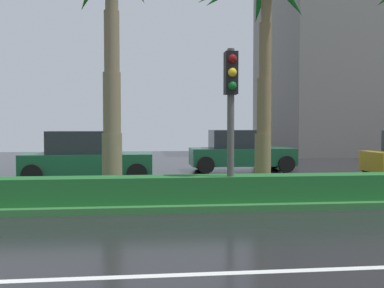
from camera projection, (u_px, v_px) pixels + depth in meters
The scene contains 6 objects.
ground_plane at pixel (28, 197), 12.32m from camera, with size 90.00×42.00×0.10m, color black.
median_strip at pixel (18, 199), 11.32m from camera, with size 85.50×4.00×0.15m, color #2D6B33.
median_hedge at pixel (1, 192), 9.92m from camera, with size 76.50×0.70×0.60m.
traffic_signal_median_right at pixel (231, 97), 10.23m from camera, with size 0.28×0.43×3.49m.
car_in_traffic_third at pixel (87, 157), 15.42m from camera, with size 4.30×2.02×1.72m.
car_in_traffic_fourth at pixel (241, 151), 19.05m from camera, with size 4.30×2.02×1.72m.
Camera 1 is at (3.05, -3.68, 1.91)m, focal length 42.44 mm.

